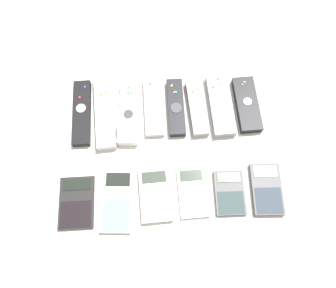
{
  "coord_description": "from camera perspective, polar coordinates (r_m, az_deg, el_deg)",
  "views": [
    {
      "loc": [
        -0.02,
        -0.28,
        0.83
      ],
      "look_at": [
        0.0,
        0.03,
        0.01
      ],
      "focal_mm": 35.0,
      "sensor_mm": 36.0,
      "label": 1
    }
  ],
  "objects": [
    {
      "name": "ground_plane",
      "position": [
        0.88,
        0.11,
        -2.15
      ],
      "size": [
        3.0,
        3.0,
        0.0
      ],
      "primitive_type": "plane",
      "color": "beige"
    },
    {
      "name": "remote_0",
      "position": [
        0.95,
        -14.77,
        5.3
      ],
      "size": [
        0.05,
        0.19,
        0.02
      ],
      "rotation": [
        0.0,
        0.0,
        0.01
      ],
      "color": "black",
      "rests_on": "ground_plane"
    },
    {
      "name": "remote_1",
      "position": [
        0.93,
        -10.93,
        5.5
      ],
      "size": [
        0.07,
        0.22,
        0.03
      ],
      "rotation": [
        0.0,
        0.0,
        0.06
      ],
      "color": "silver",
      "rests_on": "ground_plane"
    },
    {
      "name": "remote_2",
      "position": [
        0.92,
        -6.75,
        5.99
      ],
      "size": [
        0.07,
        0.21,
        0.03
      ],
      "rotation": [
        0.0,
        0.0,
        -0.07
      ],
      "color": "white",
      "rests_on": "ground_plane"
    },
    {
      "name": "remote_3",
      "position": [
        0.92,
        -2.53,
        6.38
      ],
      "size": [
        0.05,
        0.17,
        0.02
      ],
      "rotation": [
        0.0,
        0.0,
        0.01
      ],
      "color": "#B7B7BC",
      "rests_on": "ground_plane"
    },
    {
      "name": "remote_4",
      "position": [
        0.92,
        1.38,
        6.42
      ],
      "size": [
        0.04,
        0.17,
        0.02
      ],
      "rotation": [
        0.0,
        0.0,
        0.0
      ],
      "color": "black",
      "rests_on": "ground_plane"
    },
    {
      "name": "remote_5",
      "position": [
        0.92,
        5.06,
        6.32
      ],
      "size": [
        0.05,
        0.17,
        0.02
      ],
      "rotation": [
        0.0,
        0.0,
        0.06
      ],
      "color": "gray",
      "rests_on": "ground_plane"
    },
    {
      "name": "remote_6",
      "position": [
        0.93,
        9.11,
        6.7
      ],
      "size": [
        0.07,
        0.19,
        0.03
      ],
      "rotation": [
        0.0,
        0.0,
        0.04
      ],
      "color": "gray",
      "rests_on": "ground_plane"
    },
    {
      "name": "remote_7",
      "position": [
        0.95,
        13.56,
        6.72
      ],
      "size": [
        0.06,
        0.17,
        0.02
      ],
      "rotation": [
        0.0,
        0.0,
        0.03
      ],
      "color": "black",
      "rests_on": "ground_plane"
    },
    {
      "name": "calculator_0",
      "position": [
        0.87,
        -15.63,
        -9.77
      ],
      "size": [
        0.09,
        0.13,
        0.01
      ],
      "rotation": [
        0.0,
        0.0,
        0.0
      ],
      "color": "black",
      "rests_on": "ground_plane"
    },
    {
      "name": "calculator_1",
      "position": [
        0.85,
        -8.86,
        -9.75
      ],
      "size": [
        0.09,
        0.16,
        0.01
      ],
      "rotation": [
        0.0,
        0.0,
        -0.07
      ],
      "color": "#B2B2B7",
      "rests_on": "ground_plane"
    },
    {
      "name": "calculator_2",
      "position": [
        0.84,
        -2.2,
        -8.92
      ],
      "size": [
        0.08,
        0.14,
        0.02
      ],
      "rotation": [
        0.0,
        0.0,
        0.04
      ],
      "color": "silver",
      "rests_on": "ground_plane"
    },
    {
      "name": "calculator_3",
      "position": [
        0.85,
        4.33,
        -8.42
      ],
      "size": [
        0.08,
        0.13,
        0.01
      ],
      "rotation": [
        0.0,
        0.0,
        0.03
      ],
      "color": "silver",
      "rests_on": "ground_plane"
    },
    {
      "name": "calculator_4",
      "position": [
        0.86,
        10.67,
        -8.35
      ],
      "size": [
        0.08,
        0.12,
        0.01
      ],
      "rotation": [
        0.0,
        0.0,
        -0.02
      ],
      "color": "#4C4C51",
      "rests_on": "ground_plane"
    },
    {
      "name": "calculator_5",
      "position": [
        0.88,
        16.79,
        -7.54
      ],
      "size": [
        0.08,
        0.14,
        0.02
      ],
      "rotation": [
        0.0,
        0.0,
        -0.04
      ],
      "color": "#4C4C51",
      "rests_on": "ground_plane"
    }
  ]
}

